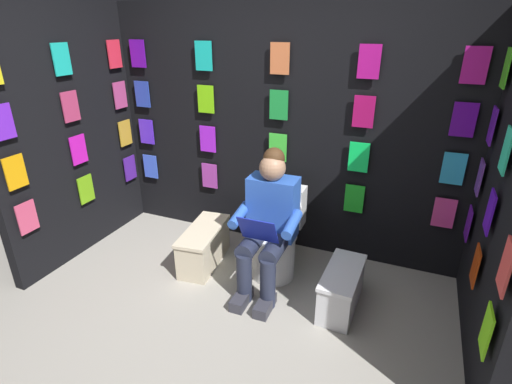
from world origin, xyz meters
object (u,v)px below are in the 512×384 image
Objects in this scene: person_reading at (268,222)px; comic_longbox_near at (341,289)px; comic_longbox_far at (204,246)px; toilet at (276,239)px.

person_reading reaches higher than comic_longbox_near.
comic_longbox_far is (1.30, -0.13, 0.01)m from comic_longbox_near.
comic_longbox_far is at bearing -3.98° from comic_longbox_near.
comic_longbox_near is at bearing 174.50° from person_reading.
person_reading is at bearing -2.68° from comic_longbox_near.
comic_longbox_far reaches higher than comic_longbox_near.
comic_longbox_far is (0.66, 0.14, -0.15)m from toilet.
person_reading is at bearing 89.87° from toilet.
comic_longbox_near is (-0.64, 0.28, -0.16)m from toilet.
person_reading reaches higher than toilet.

